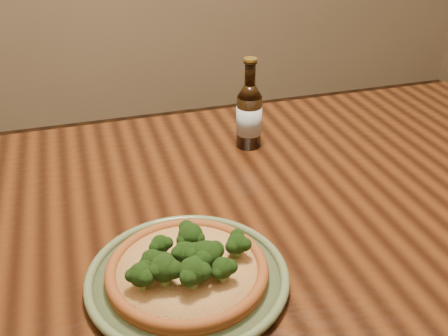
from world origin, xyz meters
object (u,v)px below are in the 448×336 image
object	(u,v)px
pizza	(187,268)
plate	(188,277)
beer_bottle	(249,115)
table	(326,234)

from	to	relation	value
pizza	plate	bearing A→B (deg)	76.21
beer_bottle	table	bearing A→B (deg)	-51.16
pizza	table	bearing A→B (deg)	26.81
plate	beer_bottle	size ratio (longest dim) A/B	1.51
table	beer_bottle	xyz separation A→B (m)	(-0.08, 0.24, 0.17)
table	beer_bottle	world-z (taller)	beer_bottle
table	plate	size ratio (longest dim) A/B	5.27
plate	pizza	size ratio (longest dim) A/B	1.26
table	plate	bearing A→B (deg)	-153.40
table	pizza	bearing A→B (deg)	-153.19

